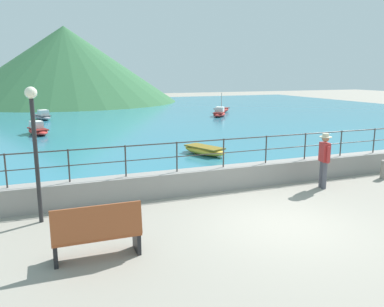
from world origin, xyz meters
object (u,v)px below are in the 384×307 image
object	(u,v)px
person_walking	(324,158)
boat_4	(204,150)
bollard	(384,169)
boat_0	(219,113)
lamp_post	(34,134)
boat_2	(43,116)
bench_main	(97,232)
boat_3	(222,110)
boat_1	(38,130)

from	to	relation	value
person_walking	boat_4	size ratio (longest dim) A/B	0.71
bollard	boat_0	bearing A→B (deg)	81.40
lamp_post	boat_2	bearing A→B (deg)	88.94
bench_main	boat_2	world-z (taller)	bench_main
person_walking	bench_main	bearing A→B (deg)	-162.58
boat_0	boat_2	xyz separation A→B (m)	(-13.62, 2.91, 0.00)
person_walking	boat_2	world-z (taller)	person_walking
bench_main	boat_2	distance (m)	24.72
bench_main	boat_4	bearing A→B (deg)	54.68
boat_3	boat_4	world-z (taller)	boat_3
boat_0	boat_4	distance (m)	15.42
bollard	boat_1	size ratio (longest dim) A/B	0.26
person_walking	boat_1	bearing A→B (deg)	119.59
person_walking	boat_1	xyz separation A→B (m)	(-8.34, 14.69, -0.65)
boat_1	boat_2	world-z (taller)	same
lamp_post	bollard	size ratio (longest dim) A/B	5.19
bollard	boat_1	bearing A→B (deg)	127.32
boat_3	person_walking	bearing A→B (deg)	-108.15
person_walking	bollard	size ratio (longest dim) A/B	2.77
boat_0	boat_1	xyz separation A→B (m)	(-14.02, -4.80, 0.00)
boat_0	boat_2	bearing A→B (deg)	167.93
person_walking	boat_0	world-z (taller)	person_walking
boat_1	lamp_post	bearing A→B (deg)	-90.05
bench_main	bollard	world-z (taller)	bench_main
boat_4	boat_0	bearing A→B (deg)	62.07
lamp_post	boat_0	distance (m)	23.94
person_walking	boat_3	distance (m)	23.88
boat_3	lamp_post	bearing A→B (deg)	-125.07
boat_4	bench_main	bearing A→B (deg)	-125.32
bench_main	bollard	size ratio (longest dim) A/B	2.70
lamp_post	boat_1	size ratio (longest dim) A/B	1.34
lamp_post	boat_2	distance (m)	22.30
person_walking	boat_0	xyz separation A→B (m)	(5.67, 19.49, -0.65)
lamp_post	boat_0	bearing A→B (deg)	54.00
boat_1	person_walking	bearing A→B (deg)	-60.41
bollard	boat_3	xyz separation A→B (m)	(4.69, 22.54, -0.06)
boat_0	boat_4	size ratio (longest dim) A/B	0.97
lamp_post	bollard	world-z (taller)	lamp_post
lamp_post	boat_1	bearing A→B (deg)	89.95
bench_main	boat_2	bearing A→B (deg)	91.40
person_walking	lamp_post	world-z (taller)	lamp_post
person_walking	lamp_post	xyz separation A→B (m)	(-8.36, 0.19, 1.22)
boat_2	boat_4	bearing A→B (deg)	-68.86
boat_0	boat_2	distance (m)	13.92
boat_1	boat_2	size ratio (longest dim) A/B	1.00
bench_main	bollard	distance (m)	10.38
boat_2	boat_3	distance (m)	15.39
lamp_post	person_walking	bearing A→B (deg)	-1.28
lamp_post	boat_0	size ratio (longest dim) A/B	1.37
boat_1	bollard	bearing A→B (deg)	-52.68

